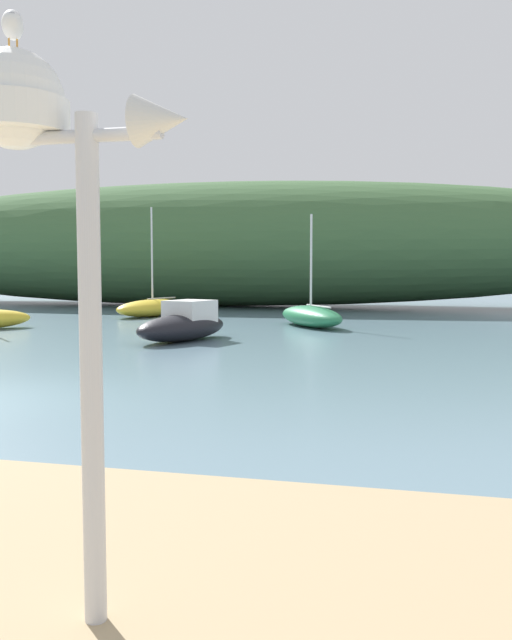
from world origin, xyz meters
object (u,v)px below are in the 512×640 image
Objects in this scene: motorboat_off_point at (184,324)px; sailboat_mid_channel at (153,308)px; sailboat_far_left at (311,316)px; mast_structure at (38,147)px; seagull_on_radar at (13,24)px.

sailboat_mid_channel is (-4.65, 8.93, -0.09)m from motorboat_off_point.
sailboat_far_left is at bearing 61.80° from motorboat_off_point.
sailboat_far_left is (-1.75, 20.50, -2.36)m from mast_structure.
sailboat_far_left is 1.05× the size of motorboat_off_point.
seagull_on_radar is at bearing -73.43° from motorboat_off_point.
motorboat_off_point is at bearing -118.20° from sailboat_far_left.
mast_structure is 0.73× the size of sailboat_far_left.
motorboat_off_point is 10.07m from sailboat_mid_channel.
sailboat_far_left is 8.33m from sailboat_mid_channel.
sailboat_far_left is at bearing 94.50° from seagull_on_radar.
mast_structure is 9.78× the size of seagull_on_radar.
sailboat_mid_channel is at bearing 154.74° from sailboat_far_left.
sailboat_mid_channel reaches higher than mast_structure.
sailboat_far_left reaches higher than mast_structure.
seagull_on_radar is at bearing 174.11° from mast_structure.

